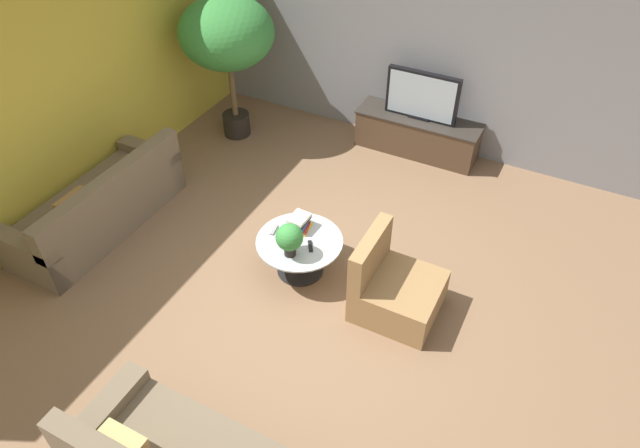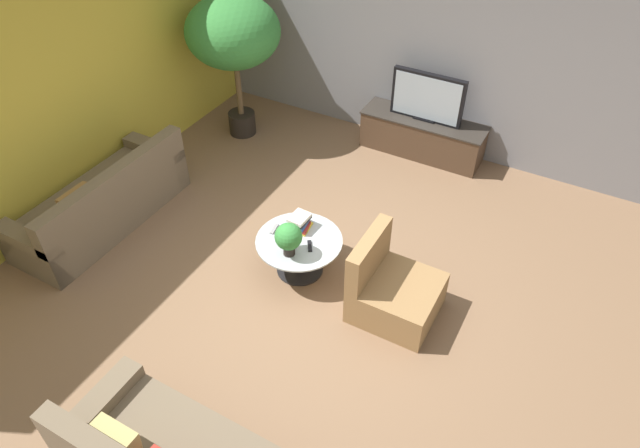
# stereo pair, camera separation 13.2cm
# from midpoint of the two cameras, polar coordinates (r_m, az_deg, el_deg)

# --- Properties ---
(ground_plane) EXTENTS (24.00, 24.00, 0.00)m
(ground_plane) POSITION_cam_midpoint_polar(r_m,az_deg,el_deg) (6.07, -1.19, -6.42)
(ground_plane) COLOR brown
(back_wall_stone) EXTENTS (7.40, 0.12, 3.00)m
(back_wall_stone) POSITION_cam_midpoint_polar(r_m,az_deg,el_deg) (7.73, 10.72, 17.76)
(back_wall_stone) COLOR slate
(back_wall_stone) RESTS_ON ground
(side_wall_left) EXTENTS (0.12, 7.40, 3.00)m
(side_wall_left) POSITION_cam_midpoint_polar(r_m,az_deg,el_deg) (7.12, -24.94, 12.58)
(side_wall_left) COLOR gold
(side_wall_left) RESTS_ON ground
(media_console) EXTENTS (1.69, 0.50, 0.54)m
(media_console) POSITION_cam_midpoint_polar(r_m,az_deg,el_deg) (8.00, 9.23, 8.86)
(media_console) COLOR #473323
(media_console) RESTS_ON ground
(television) EXTENTS (0.97, 0.13, 0.65)m
(television) POSITION_cam_midpoint_polar(r_m,az_deg,el_deg) (7.71, 9.69, 12.49)
(television) COLOR black
(television) RESTS_ON media_console
(coffee_table) EXTENTS (0.92, 0.92, 0.44)m
(coffee_table) POSITION_cam_midpoint_polar(r_m,az_deg,el_deg) (6.04, -2.67, -2.60)
(coffee_table) COLOR black
(coffee_table) RESTS_ON ground
(couch_by_wall) EXTENTS (0.84, 2.15, 0.84)m
(couch_by_wall) POSITION_cam_midpoint_polar(r_m,az_deg,el_deg) (7.10, -21.65, 1.53)
(couch_by_wall) COLOR brown
(couch_by_wall) RESTS_ON ground
(armchair_wicker) EXTENTS (0.80, 0.76, 0.86)m
(armchair_wicker) POSITION_cam_midpoint_polar(r_m,az_deg,el_deg) (5.73, 6.72, -6.49)
(armchair_wicker) COLOR olive
(armchair_wicker) RESTS_ON ground
(potted_palm_tall) EXTENTS (1.25, 1.25, 1.98)m
(potted_palm_tall) POSITION_cam_midpoint_polar(r_m,az_deg,el_deg) (7.86, -9.80, 18.04)
(potted_palm_tall) COLOR black
(potted_palm_tall) RESTS_ON ground
(potted_plant_tabletop) EXTENTS (0.28, 0.28, 0.37)m
(potted_plant_tabletop) POSITION_cam_midpoint_polar(r_m,az_deg,el_deg) (5.66, -3.74, -1.42)
(potted_plant_tabletop) COLOR black
(potted_plant_tabletop) RESTS_ON coffee_table
(book_stack) EXTENTS (0.24, 0.26, 0.16)m
(book_stack) POSITION_cam_midpoint_polar(r_m,az_deg,el_deg) (6.04, -2.73, 0.11)
(book_stack) COLOR gold
(book_stack) RESTS_ON coffee_table
(remote_black) EXTENTS (0.12, 0.16, 0.02)m
(remote_black) POSITION_cam_midpoint_polar(r_m,az_deg,el_deg) (5.87, -1.61, -2.24)
(remote_black) COLOR black
(remote_black) RESTS_ON coffee_table
(remote_silver) EXTENTS (0.07, 0.16, 0.02)m
(remote_silver) POSITION_cam_midpoint_polar(r_m,az_deg,el_deg) (6.08, -5.26, -0.59)
(remote_silver) COLOR gray
(remote_silver) RESTS_ON coffee_table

